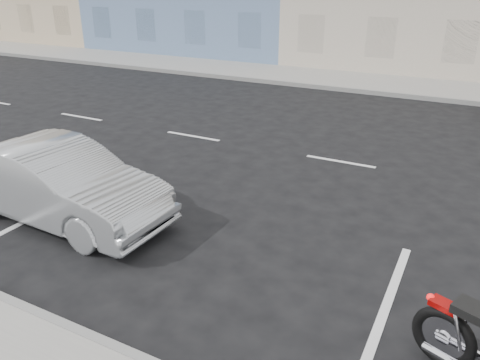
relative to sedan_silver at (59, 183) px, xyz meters
The scene contains 4 objects.
ground 7.39m from the sedan_silver, 41.74° to the left, with size 120.00×120.00×0.00m, color black.
sidewalk_far 13.62m from the sedan_silver, 87.93° to the left, with size 80.00×3.40×0.15m, color gray.
curb_far 11.92m from the sedan_silver, 87.64° to the left, with size 80.00×0.12×0.16m, color gray.
sedan_silver is the anchor object (origin of this frame).
Camera 1 is at (0.59, -9.89, 3.87)m, focal length 35.00 mm.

